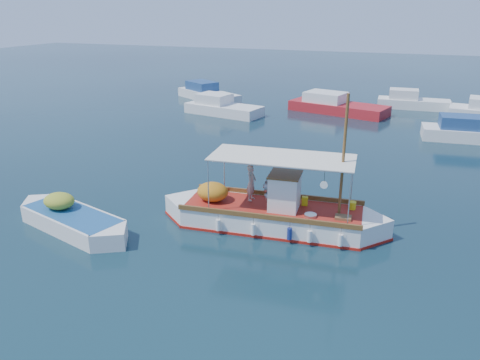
% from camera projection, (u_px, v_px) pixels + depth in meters
% --- Properties ---
extents(ground, '(160.00, 160.00, 0.00)m').
position_uv_depth(ground, '(262.00, 226.00, 18.72)').
color(ground, black).
rests_on(ground, ground).
extents(fishing_caique, '(9.18, 3.07, 5.62)m').
position_uv_depth(fishing_caique, '(271.00, 215.00, 18.59)').
color(fishing_caique, white).
rests_on(fishing_caique, ground).
extents(dinghy, '(5.96, 2.91, 1.51)m').
position_uv_depth(dinghy, '(72.00, 221.00, 18.46)').
color(dinghy, white).
rests_on(dinghy, ground).
extents(bg_boat_nw, '(6.70, 3.61, 1.80)m').
position_uv_depth(bg_boat_nw, '(222.00, 108.00, 38.21)').
color(bg_boat_nw, silver).
rests_on(bg_boat_nw, ground).
extents(bg_boat_n, '(8.43, 4.73, 1.80)m').
position_uv_depth(bg_boat_n, '(336.00, 107.00, 38.81)').
color(bg_boat_n, '#A71B21').
rests_on(bg_boat_n, ground).
extents(bg_boat_ne, '(6.94, 2.73, 1.80)m').
position_uv_depth(bg_boat_ne, '(474.00, 133.00, 30.58)').
color(bg_boat_ne, silver).
rests_on(bg_boat_ne, ground).
extents(bg_boat_far_w, '(7.42, 5.77, 1.80)m').
position_uv_depth(bg_boat_far_w, '(207.00, 94.00, 44.29)').
color(bg_boat_far_w, silver).
rests_on(bg_boat_far_w, ground).
extents(bg_boat_far_n, '(6.02, 2.26, 1.80)m').
position_uv_depth(bg_boat_far_n, '(411.00, 103.00, 40.44)').
color(bg_boat_far_n, silver).
rests_on(bg_boat_far_n, ground).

